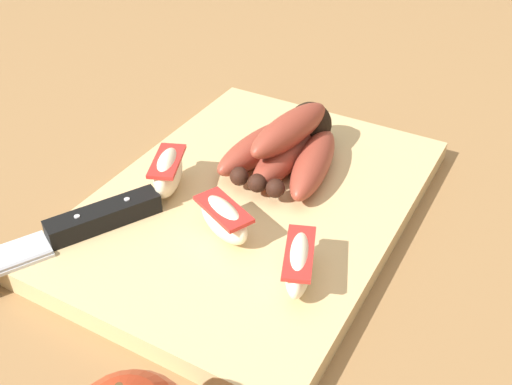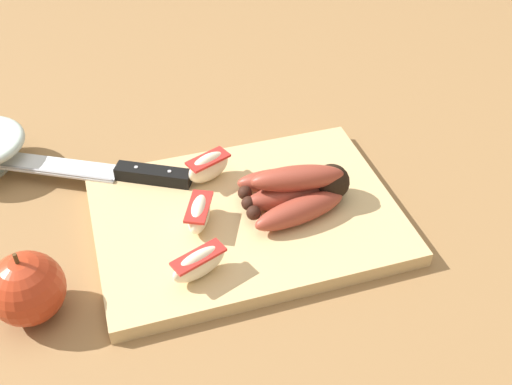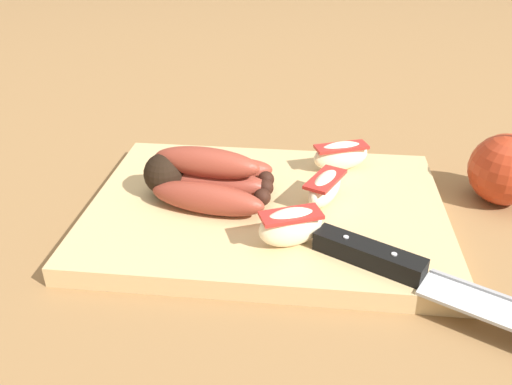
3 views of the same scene
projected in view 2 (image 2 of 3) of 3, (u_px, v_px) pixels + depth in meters
name	position (u px, v px, depth m)	size (l,w,h in m)	color
ground_plane	(241.00, 233.00, 0.75)	(6.00, 6.00, 0.00)	olive
cutting_board	(246.00, 217.00, 0.76)	(0.37, 0.27, 0.02)	tan
banana_bunch	(298.00, 190.00, 0.75)	(0.14, 0.11, 0.06)	black
chefs_knife	(118.00, 172.00, 0.80)	(0.26, 0.16, 0.02)	silver
apple_wedge_near	(199.00, 263.00, 0.66)	(0.07, 0.04, 0.04)	#F4E5C1
apple_wedge_middle	(199.00, 213.00, 0.72)	(0.05, 0.07, 0.03)	#F4E5C1
apple_wedge_far	(209.00, 167.00, 0.79)	(0.06, 0.04, 0.04)	#F4E5C1
whole_apple	(27.00, 288.00, 0.64)	(0.08, 0.08, 0.09)	#AD3319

